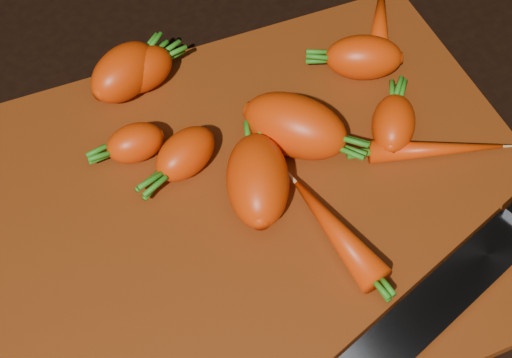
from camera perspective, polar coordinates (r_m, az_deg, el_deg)
name	(u,v)px	position (r m, az deg, el deg)	size (l,w,h in m)	color
ground	(260,209)	(0.64, 0.34, -2.45)	(2.00, 2.00, 0.01)	black
cutting_board	(260,203)	(0.64, 0.34, -1.92)	(0.50, 0.40, 0.01)	maroon
carrot_0	(124,72)	(0.70, -10.49, 8.41)	(0.08, 0.05, 0.05)	#E63400
carrot_1	(135,143)	(0.65, -9.64, 2.86)	(0.05, 0.04, 0.04)	#E63400
carrot_2	(295,126)	(0.64, 3.15, 4.26)	(0.10, 0.06, 0.06)	#E63400
carrot_3	(258,180)	(0.61, 0.13, -0.08)	(0.09, 0.05, 0.05)	#E63400
carrot_4	(185,154)	(0.64, -5.66, 2.03)	(0.06, 0.04, 0.04)	#E63400
carrot_5	(143,70)	(0.71, -9.00, 8.65)	(0.06, 0.04, 0.04)	#E63400
carrot_6	(364,57)	(0.72, 8.61, 9.60)	(0.08, 0.04, 0.04)	#E63400
carrot_7	(380,20)	(0.77, 9.89, 12.39)	(0.11, 0.02, 0.02)	#E63400
carrot_8	(436,149)	(0.67, 14.22, 2.32)	(0.12, 0.02, 0.02)	#E63400
carrot_9	(335,230)	(0.60, 6.36, -4.09)	(0.11, 0.03, 0.03)	#E63400
carrot_10	(393,124)	(0.67, 10.94, 4.38)	(0.06, 0.04, 0.04)	#E63400
knife	(455,286)	(0.60, 15.61, -8.21)	(0.34, 0.14, 0.02)	gray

